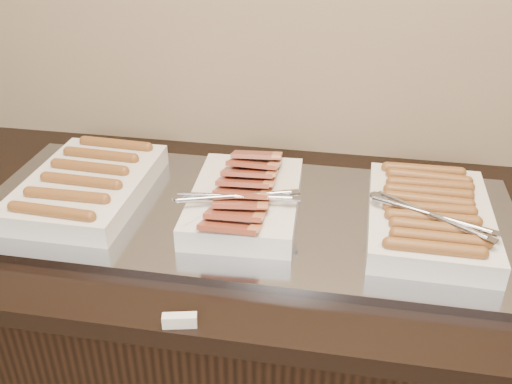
# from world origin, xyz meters

# --- Properties ---
(counter) EXTENTS (2.06, 0.76, 0.90)m
(counter) POSITION_xyz_m (0.00, 2.13, 0.45)
(counter) COLOR black
(counter) RESTS_ON ground
(warming_tray) EXTENTS (1.20, 0.50, 0.02)m
(warming_tray) POSITION_xyz_m (-0.02, 2.13, 0.91)
(warming_tray) COLOR #9396A1
(warming_tray) RESTS_ON counter
(dish_left) EXTENTS (0.26, 0.39, 0.07)m
(dish_left) POSITION_xyz_m (-0.39, 2.13, 0.95)
(dish_left) COLOR silver
(dish_left) RESTS_ON warming_tray
(dish_center) EXTENTS (0.27, 0.37, 0.09)m
(dish_center) POSITION_xyz_m (-0.02, 2.13, 0.95)
(dish_center) COLOR silver
(dish_center) RESTS_ON warming_tray
(dish_right) EXTENTS (0.27, 0.38, 0.08)m
(dish_right) POSITION_xyz_m (0.38, 2.13, 0.95)
(dish_right) COLOR silver
(dish_right) RESTS_ON warming_tray
(label_holder) EXTENTS (0.06, 0.03, 0.02)m
(label_holder) POSITION_xyz_m (-0.06, 1.77, 0.91)
(label_holder) COLOR silver
(label_holder) RESTS_ON counter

